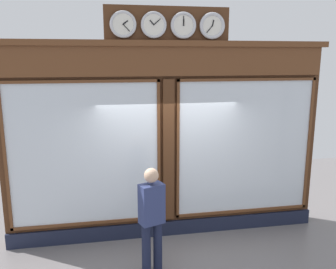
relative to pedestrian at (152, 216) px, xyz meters
name	(u,v)px	position (x,y,z in m)	size (l,w,h in m)	color
shop_facade	(167,140)	(-0.46, -1.27, 0.89)	(5.88, 0.42, 4.13)	#4C2B16
pedestrian	(152,216)	(0.00, 0.00, 0.00)	(0.41, 0.33, 1.69)	#191E38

